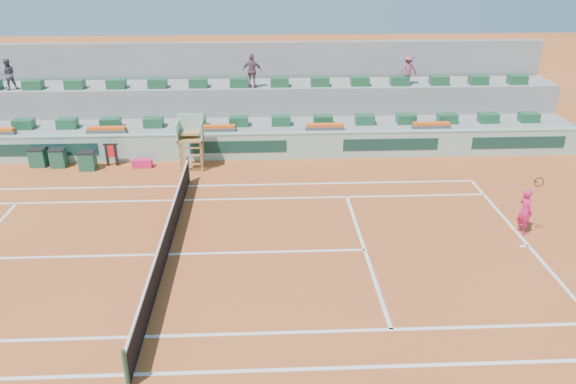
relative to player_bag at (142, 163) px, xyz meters
name	(u,v)px	position (x,y,z in m)	size (l,w,h in m)	color
ground	(168,254)	(2.25, -7.67, -0.19)	(90.00, 90.00, 0.00)	#A44A1F
seating_tier_lower	(199,132)	(2.25, 3.03, 0.41)	(36.00, 4.00, 1.20)	gray
seating_tier_upper	(202,109)	(2.25, 4.63, 1.11)	(36.00, 2.40, 2.60)	gray
stadium_back_wall	(203,85)	(2.25, 6.23, 2.01)	(36.00, 0.40, 4.40)	gray
player_bag	(142,163)	(0.00, 0.00, 0.00)	(0.85, 0.38, 0.38)	#DA1C5E
spectator_left	(8,74)	(-6.82, 3.99, 3.15)	(0.72, 0.56, 1.49)	#4F505C
spectator_mid	(252,71)	(4.92, 3.80, 3.24)	(0.97, 0.40, 1.65)	#714B5B
spectator_right	(408,70)	(12.63, 4.04, 3.16)	(0.96, 0.55, 1.49)	#8D4658
court_lines	(168,254)	(2.25, -7.67, -0.18)	(23.89, 11.09, 0.01)	silver
tennis_net	(166,240)	(2.25, -7.67, 0.34)	(0.10, 11.97, 1.10)	black
advertising_hoarding	(195,147)	(2.28, 0.83, 0.44)	(36.00, 0.34, 1.26)	#91B6A6
umpire_chair	(191,135)	(2.25, -0.17, 1.35)	(1.10, 0.90, 2.40)	olive
seat_row_lower	(196,122)	(2.25, 2.13, 1.23)	(32.90, 0.60, 0.44)	#1B512F
seat_row_upper	(198,83)	(2.25, 4.03, 2.63)	(32.90, 0.60, 0.44)	#1B512F
flower_planters	(162,129)	(0.75, 1.33, 1.14)	(26.80, 0.36, 0.28)	#4E4E4E
drink_cooler_a	(87,160)	(-2.33, -0.14, 0.23)	(0.71, 0.61, 0.84)	#194B36
drink_cooler_b	(58,158)	(-3.72, 0.25, 0.23)	(0.67, 0.58, 0.84)	#194B36
drink_cooler_c	(38,157)	(-4.64, 0.36, 0.23)	(0.71, 0.62, 0.84)	#194B36
towel_rack	(111,153)	(-1.38, 0.27, 0.41)	(0.65, 0.11, 1.03)	black
tennis_player	(525,211)	(14.30, -6.71, 0.64)	(0.51, 0.89, 2.28)	#DA1C5E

